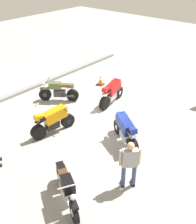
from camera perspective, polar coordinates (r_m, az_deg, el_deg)
The scene contains 9 objects.
ground_plane at distance 12.19m, azimuth -0.21°, elevation -1.16°, with size 40.00×40.00×0.00m, color #9E9E99.
curb_edge at distance 15.19m, azimuth -13.57°, elevation 5.01°, with size 14.00×0.30×0.15m, color gray.
motorcycle_orange_sportbike at distance 11.04m, azimuth -9.24°, elevation -1.64°, with size 1.95×0.73×1.14m.
motorcycle_red_sportbike at distance 13.11m, azimuth 2.93°, elevation 4.18°, with size 1.96×0.70×1.14m.
motorcycle_blue_sportbike at distance 10.38m, azimuth 5.66°, elevation -3.63°, with size 1.16×1.77×1.14m.
motorcycle_black_cruiser at distance 8.22m, azimuth -6.51°, elevation -15.31°, with size 1.10×1.89×1.09m.
motorcycle_olive_vintage at distance 13.52m, azimuth -8.11°, elevation 4.24°, with size 1.29×1.66×1.07m.
person_in_gray_shirt at distance 8.37m, azimuth 6.55°, elevation -10.27°, with size 0.55×0.54×1.68m.
traffic_cone at distance 15.16m, azimuth 0.53°, elevation 6.60°, with size 0.36×0.36×0.53m.
Camera 1 is at (-7.89, -6.75, 6.38)m, focal length 44.22 mm.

